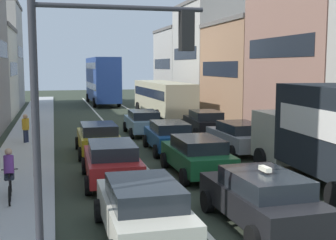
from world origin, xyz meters
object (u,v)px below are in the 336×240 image
traffic_light_pole (98,85)px  cyclist_on_sidewalk (9,177)px  sedan_centre_lane_second (197,155)px  coupe_centre_lane_fourth (143,122)px  sedan_left_lane_front (143,208)px  wagon_left_lane_second (112,161)px  removalist_box_truck (332,133)px  wagon_right_lane_far (205,122)px  bus_mid_queue_primary (163,96)px  sedan_left_lane_third (98,138)px  bus_far_queue_secondary (102,79)px  hatchback_centre_lane_third (169,136)px  pedestrian_near_kerb (26,127)px  sedan_right_lane_behind_truck (239,136)px  taxi_centre_lane_front (261,198)px

traffic_light_pole → cyclist_on_sidewalk: traffic_light_pole is taller
sedan_centre_lane_second → coupe_centre_lane_fourth: size_ratio=0.99×
sedan_left_lane_front → wagon_left_lane_second: same height
removalist_box_truck → wagon_right_lane_far: 12.68m
wagon_right_lane_far → bus_mid_queue_primary: size_ratio=0.42×
sedan_left_lane_front → sedan_left_lane_third: 10.95m
wagon_left_lane_second → bus_far_queue_secondary: bearing=-3.9°
hatchback_centre_lane_third → pedestrian_near_kerb: size_ratio=2.63×
hatchback_centre_lane_third → wagon_right_lane_far: (3.49, 4.66, 0.00)m
removalist_box_truck → sedan_right_lane_behind_truck: 7.07m
hatchback_centre_lane_third → bus_mid_queue_primary: (3.18, 14.25, 0.96)m
sedan_left_lane_third → coupe_centre_lane_fourth: (3.26, 5.45, 0.00)m
sedan_right_lane_behind_truck → cyclist_on_sidewalk: (-10.07, -5.82, 0.05)m
hatchback_centre_lane_third → taxi_centre_lane_front: bearing=-179.3°
traffic_light_pole → removalist_box_truck: traffic_light_pole is taller
wagon_left_lane_second → hatchback_centre_lane_third: size_ratio=1.00×
removalist_box_truck → sedan_left_lane_front: (-7.02, -2.73, -1.18)m
cyclist_on_sidewalk → bus_far_queue_secondary: bearing=-14.3°
traffic_light_pole → coupe_centre_lane_fourth: (4.38, 17.37, -3.02)m
sedan_centre_lane_second → coupe_centre_lane_fourth: bearing=0.3°
coupe_centre_lane_fourth → taxi_centre_lane_front: bearing=-178.8°
wagon_left_lane_second → sedan_right_lane_behind_truck: bearing=-56.8°
sedan_centre_lane_second → traffic_light_pole: bearing=147.3°
wagon_left_lane_second → bus_mid_queue_primary: bus_mid_queue_primary is taller
coupe_centre_lane_fourth → sedan_right_lane_behind_truck: 7.52m
coupe_centre_lane_fourth → bus_far_queue_secondary: size_ratio=0.41×
bus_far_queue_secondary → cyclist_on_sidewalk: 35.10m
hatchback_centre_lane_third → bus_far_queue_secondary: size_ratio=0.41×
traffic_light_pole → sedan_left_lane_front: bearing=41.1°
sedan_left_lane_front → wagon_right_lane_far: (6.91, 15.35, 0.00)m
sedan_centre_lane_second → cyclist_on_sidewalk: bearing=106.8°
sedan_left_lane_third → coupe_centre_lane_fourth: same height
wagon_left_lane_second → wagon_right_lane_far: same height
sedan_centre_lane_second → pedestrian_near_kerb: size_ratio=2.59×
sedan_left_lane_third → pedestrian_near_kerb: pedestrian_near_kerb is taller
sedan_left_lane_third → bus_mid_queue_primary: bearing=-25.0°
bus_mid_queue_primary → cyclist_on_sidewalk: (-10.00, -21.08, -0.91)m
traffic_light_pole → bus_far_queue_secondary: traffic_light_pole is taller
sedan_right_lane_behind_truck → sedan_left_lane_front: bearing=144.9°
bus_far_queue_secondary → bus_mid_queue_primary: bearing=-166.5°
pedestrian_near_kerb → sedan_centre_lane_second: bearing=-17.6°
sedan_centre_lane_second → cyclist_on_sidewalk: cyclist_on_sidewalk is taller
bus_far_queue_secondary → hatchback_centre_lane_third: bearing=179.5°
cyclist_on_sidewalk → sedan_left_lane_front: bearing=-142.3°
wagon_right_lane_far → bus_mid_queue_primary: (-0.31, 9.59, 0.96)m
wagon_left_lane_second → bus_far_queue_secondary: 32.95m
sedan_right_lane_behind_truck → wagon_left_lane_second: bearing=121.0°
taxi_centre_lane_front → sedan_left_lane_third: bearing=14.5°
removalist_box_truck → sedan_left_lane_third: size_ratio=1.81×
traffic_light_pole → bus_mid_queue_primary: size_ratio=0.52×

